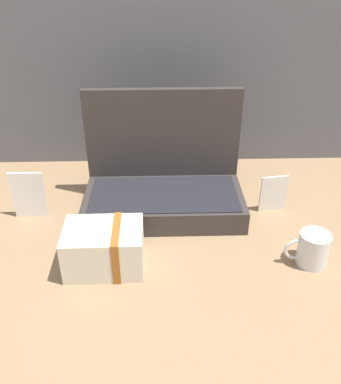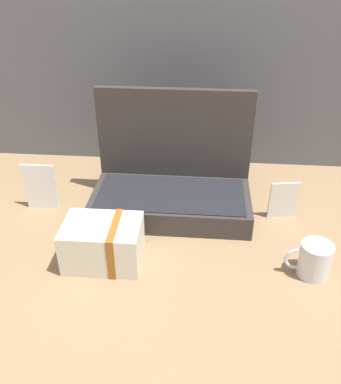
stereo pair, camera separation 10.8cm
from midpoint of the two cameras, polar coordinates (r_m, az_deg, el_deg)
The scene contains 6 objects.
ground_plane at distance 1.21m, azimuth 3.39°, elevation -7.61°, with size 6.00×6.00×0.00m, color #8C6D4C.
open_suitcase at distance 1.33m, azimuth 2.52°, elevation 1.02°, with size 0.50×0.27×0.37m.
cream_toiletry_bag at distance 1.13m, azimuth -6.46°, elevation -7.12°, with size 0.21×0.15×0.13m.
coffee_mug at distance 1.17m, azimuth 21.77°, elevation -8.80°, with size 0.12×0.08×0.10m.
info_card_left at distance 1.38m, azimuth -15.46°, elevation 0.63°, with size 0.10×0.01×0.16m, color white.
poster_card_right at distance 1.35m, azimuth 17.53°, elevation -1.17°, with size 0.09×0.01×0.13m, color silver.
Camera 2 is at (0.06, -0.94, 0.76)m, focal length 38.56 mm.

